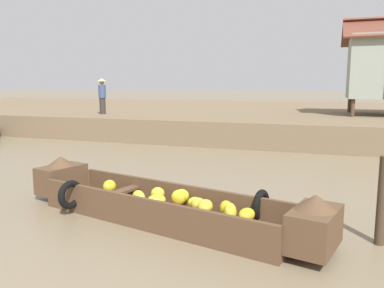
{
  "coord_description": "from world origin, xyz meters",
  "views": [
    {
      "loc": [
        3.18,
        -0.27,
        2.28
      ],
      "look_at": [
        0.56,
        7.12,
        1.1
      ],
      "focal_mm": 36.13,
      "sensor_mm": 36.0,
      "label": 1
    }
  ],
  "objects": [
    {
      "name": "ground_plane",
      "position": [
        0.0,
        10.0,
        0.0
      ],
      "size": [
        300.0,
        300.0,
        0.0
      ],
      "primitive_type": "plane",
      "color": "#7A6B51"
    },
    {
      "name": "riverbank_strip",
      "position": [
        0.0,
        23.21,
        0.48
      ],
      "size": [
        160.0,
        20.0,
        0.96
      ],
      "primitive_type": "cube",
      "color": "#756047",
      "rests_on": "ground"
    },
    {
      "name": "banana_boat",
      "position": [
        0.61,
        5.53,
        0.29
      ],
      "size": [
        5.76,
        2.24,
        0.86
      ],
      "color": "brown",
      "rests_on": "ground"
    },
    {
      "name": "vendor_person",
      "position": [
        -6.87,
        15.47,
        1.88
      ],
      "size": [
        0.44,
        0.44,
        1.66
      ],
      "color": "#332D28",
      "rests_on": "riverbank_strip"
    },
    {
      "name": "mooring_post",
      "position": [
        3.96,
        5.67,
        0.65
      ],
      "size": [
        0.14,
        0.14,
        1.3
      ],
      "primitive_type": "cylinder",
      "color": "#423323",
      "rests_on": "ground"
    }
  ]
}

